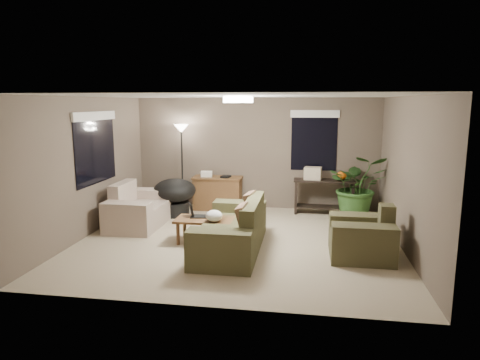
% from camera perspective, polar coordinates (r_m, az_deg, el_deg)
% --- Properties ---
extents(room_shell, '(5.50, 5.50, 5.50)m').
position_cam_1_polar(room_shell, '(7.29, -0.24, 1.27)').
color(room_shell, tan).
rests_on(room_shell, ground).
extents(main_sofa, '(0.95, 2.20, 0.85)m').
position_cam_1_polar(main_sofa, '(7.07, -0.87, -6.99)').
color(main_sofa, '#48462B').
rests_on(main_sofa, ground).
extents(throw_pillows, '(0.29, 1.37, 0.47)m').
position_cam_1_polar(throw_pillows, '(6.93, 1.20, -4.28)').
color(throw_pillows, '#8C7251').
rests_on(throw_pillows, main_sofa).
extents(loveseat, '(0.90, 1.60, 0.85)m').
position_cam_1_polar(loveseat, '(8.69, -13.41, -3.95)').
color(loveseat, '#BEB3A2').
rests_on(loveseat, ground).
extents(armchair, '(0.95, 1.00, 0.85)m').
position_cam_1_polar(armchair, '(7.02, 15.98, -7.48)').
color(armchair, '#4C492E').
rests_on(armchair, ground).
extents(coffee_table, '(1.00, 0.55, 0.42)m').
position_cam_1_polar(coffee_table, '(7.44, -4.73, -5.62)').
color(coffee_table, brown).
rests_on(coffee_table, ground).
extents(laptop, '(0.42, 0.27, 0.24)m').
position_cam_1_polar(laptop, '(7.54, -5.81, -4.46)').
color(laptop, black).
rests_on(laptop, coffee_table).
extents(plastic_bag, '(0.32, 0.29, 0.20)m').
position_cam_1_polar(plastic_bag, '(7.21, -3.48, -4.79)').
color(plastic_bag, white).
rests_on(plastic_bag, coffee_table).
extents(desk, '(1.10, 0.50, 0.75)m').
position_cam_1_polar(desk, '(9.68, -3.00, -1.74)').
color(desk, brown).
rests_on(desk, ground).
extents(desk_papers, '(0.70, 0.30, 0.12)m').
position_cam_1_polar(desk_papers, '(9.62, -3.95, 0.74)').
color(desk_papers, silver).
rests_on(desk_papers, desk).
extents(console_table, '(1.30, 0.40, 0.75)m').
position_cam_1_polar(console_table, '(9.47, 11.12, -1.83)').
color(console_table, black).
rests_on(console_table, ground).
extents(pumpkin, '(0.23, 0.23, 0.18)m').
position_cam_1_polar(pumpkin, '(9.41, 13.33, 0.53)').
color(pumpkin, orange).
rests_on(pumpkin, console_table).
extents(cardboard_box, '(0.39, 0.31, 0.27)m').
position_cam_1_polar(cardboard_box, '(9.38, 9.68, 0.88)').
color(cardboard_box, beige).
rests_on(cardboard_box, console_table).
extents(papasan_chair, '(1.14, 1.14, 0.80)m').
position_cam_1_polar(papasan_chair, '(9.23, -8.69, -1.88)').
color(papasan_chair, black).
rests_on(papasan_chair, ground).
extents(floor_lamp, '(0.32, 0.32, 1.91)m').
position_cam_1_polar(floor_lamp, '(9.72, -7.82, 5.50)').
color(floor_lamp, black).
rests_on(floor_lamp, ground).
extents(ceiling_fixture, '(0.50, 0.50, 0.10)m').
position_cam_1_polar(ceiling_fixture, '(7.20, -0.25, 10.67)').
color(ceiling_fixture, white).
rests_on(ceiling_fixture, room_shell).
extents(houseplant, '(1.20, 1.33, 1.04)m').
position_cam_1_polar(houseplant, '(9.34, 15.40, -1.65)').
color(houseplant, '#2D5923').
rests_on(houseplant, ground).
extents(cat_scratching_post, '(0.32, 0.32, 0.50)m').
position_cam_1_polar(cat_scratching_post, '(7.60, 18.76, -6.93)').
color(cat_scratching_post, tan).
rests_on(cat_scratching_post, ground).
extents(window_left, '(0.05, 1.56, 1.33)m').
position_cam_1_polar(window_left, '(8.38, -18.73, 5.58)').
color(window_left, black).
rests_on(window_left, room_shell).
extents(window_back, '(1.06, 0.05, 1.33)m').
position_cam_1_polar(window_back, '(9.60, 9.89, 6.52)').
color(window_back, black).
rests_on(window_back, room_shell).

